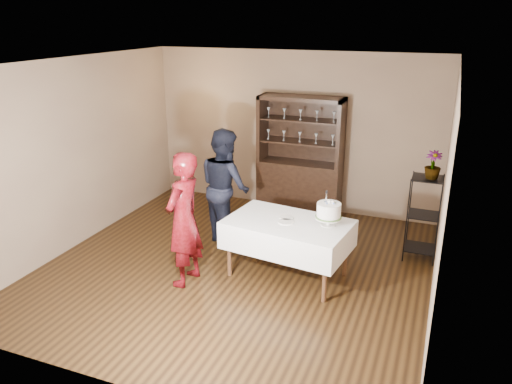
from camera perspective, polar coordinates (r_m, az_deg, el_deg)
floor at (r=6.86m, az=-2.22°, el=-8.57°), size 5.00×5.00×0.00m
ceiling at (r=6.07m, az=-2.57°, el=14.50°), size 5.00×5.00×0.00m
back_wall at (r=8.60m, az=4.34°, el=6.89°), size 5.00×0.02×2.70m
wall_left at (r=7.65m, az=-19.85°, el=4.15°), size 0.02×5.00×2.70m
wall_right at (r=5.85m, az=20.69°, el=-0.56°), size 0.02×5.00×2.70m
china_hutch at (r=8.50m, az=5.01°, el=1.92°), size 1.40×0.48×2.00m
plant_etagere at (r=7.21m, az=18.59°, el=-2.48°), size 0.42×0.42×1.20m
cake_table at (r=6.41m, az=3.66°, el=-4.86°), size 1.65×1.14×0.77m
woman at (r=6.21m, az=-8.26°, el=-3.14°), size 0.45×0.65×1.72m
man at (r=7.32m, az=-3.56°, el=0.65°), size 1.06×1.03×1.73m
cake at (r=6.20m, az=8.32°, el=-2.23°), size 0.37×0.37×0.46m
plate_near at (r=6.30m, az=3.45°, el=-3.44°), size 0.23×0.23×0.01m
plate_far at (r=6.43m, az=3.50°, el=-2.95°), size 0.22×0.22×0.01m
potted_plant at (r=6.96m, az=19.57°, el=2.93°), size 0.21×0.21×0.37m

